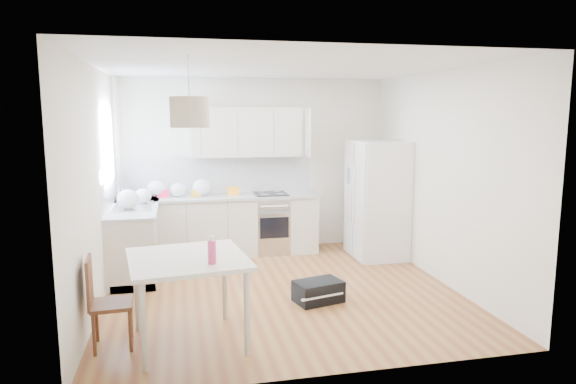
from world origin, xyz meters
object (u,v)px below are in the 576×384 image
at_px(refrigerator, 378,199).
at_px(dining_table, 188,267).
at_px(gym_bag, 318,291).
at_px(dining_chair, 112,302).

distance_m(refrigerator, dining_table, 3.76).
xyz_separation_m(refrigerator, gym_bag, (-1.39, -1.66, -0.76)).
bearing_deg(dining_table, refrigerator, 32.54).
relative_size(dining_table, gym_bag, 2.24).
relative_size(dining_table, dining_chair, 1.36).
relative_size(refrigerator, dining_table, 1.47).
bearing_deg(gym_bag, refrigerator, 35.59).
relative_size(dining_chair, gym_bag, 1.64).
height_order(refrigerator, gym_bag, refrigerator).
height_order(dining_table, gym_bag, dining_table).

